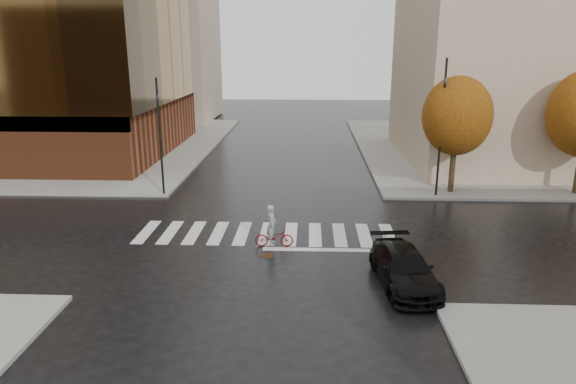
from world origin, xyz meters
name	(u,v)px	position (x,y,z in m)	size (l,w,h in m)	color
ground	(266,238)	(0.00, 0.00, 0.00)	(120.00, 120.00, 0.00)	black
sidewalk_nw	(41,144)	(-21.00, 21.00, 0.07)	(30.00, 30.00, 0.15)	gray
sidewalk_ne	(542,148)	(21.00, 21.00, 0.07)	(30.00, 30.00, 0.15)	gray
crosswalk	(267,234)	(0.00, 0.50, 0.01)	(12.00, 3.00, 0.01)	silver
building_ne_tan	(527,31)	(17.00, 17.00, 9.15)	(16.00, 16.00, 18.00)	tan
building_nw_far	(147,27)	(-16.00, 37.00, 10.15)	(14.00, 12.00, 20.00)	tan
tree_ne_a	(457,116)	(10.00, 7.40, 4.46)	(3.80, 3.80, 6.50)	#302415
sedan	(404,268)	(5.29, -4.41, 0.64)	(1.80, 4.43, 1.28)	black
cyclist	(273,232)	(0.42, -1.00, 0.63)	(1.63, 0.64, 1.84)	maroon
traffic_light_nw	(160,131)	(-6.30, 6.30, 3.72)	(0.16, 0.13, 6.41)	black
traffic_light_ne	(442,119)	(9.00, 6.63, 4.40)	(0.17, 0.20, 7.44)	black
fire_hydrant	(121,171)	(-10.00, 9.86, 0.56)	(0.27, 0.27, 0.75)	#BD9E0B
manhole	(267,255)	(0.22, -2.00, 0.01)	(0.61, 0.61, 0.01)	#412B17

